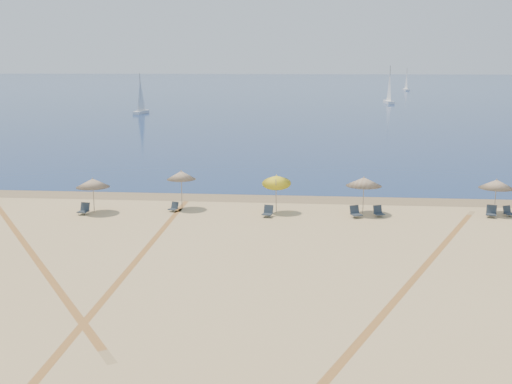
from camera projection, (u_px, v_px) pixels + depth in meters
ground at (204, 353)px, 20.74m from camera, size 160.00×160.00×0.00m
ocean at (302, 86)px, 239.86m from camera, size 500.00×500.00×0.00m
wet_sand at (261, 198)px, 44.11m from camera, size 500.00×500.00×0.00m
umbrella_1 at (93, 183)px, 39.47m from camera, size 2.15×2.15×2.31m
umbrella_2 at (181, 175)px, 40.41m from camera, size 1.91×1.91×2.63m
umbrella_3 at (276, 180)px, 39.40m from camera, size 1.87×1.95×2.74m
umbrella_4 at (364, 182)px, 39.18m from camera, size 2.29×2.29×2.45m
umbrella_5 at (497, 184)px, 39.10m from camera, size 2.18×2.18×2.32m
chair_2 at (84, 209)px, 39.43m from camera, size 0.70×0.79×0.74m
chair_3 at (174, 207)px, 40.22m from camera, size 0.69×0.73×0.61m
chair_4 at (268, 212)px, 38.81m from camera, size 0.73×0.81×0.72m
chair_5 at (355, 212)px, 38.67m from camera, size 0.83×0.89×0.73m
chair_6 at (378, 212)px, 38.89m from camera, size 0.76×0.82×0.68m
chair_7 at (491, 212)px, 38.72m from camera, size 0.80×0.87×0.74m
chair_8 at (508, 212)px, 38.96m from camera, size 0.74×0.79×0.65m
sailboat_0 at (141, 101)px, 113.49m from camera, size 1.84×5.05×7.35m
sailboat_1 at (389, 92)px, 140.40m from camera, size 1.98×5.82×8.51m
sailboat_2 at (406, 84)px, 199.80m from camera, size 1.61×4.96×7.27m
tire_tracks at (183, 262)px, 30.11m from camera, size 58.02×41.84×0.00m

